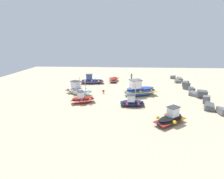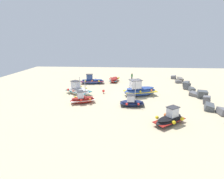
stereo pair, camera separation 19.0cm
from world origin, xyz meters
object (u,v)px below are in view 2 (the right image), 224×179
Objects in this scene: fishing_boat_4 at (82,99)px; fishing_boat_1 at (170,119)px; person_walking at (132,76)px; fishing_boat_6 at (140,90)px; fishing_boat_3 at (92,81)px; mooring_buoy_0 at (136,81)px; mooring_buoy_1 at (103,91)px; fishing_boat_0 at (132,102)px; fishing_boat_2 at (114,80)px; fishing_boat_5 at (78,90)px.

fishing_boat_1 is at bearing 129.94° from fishing_boat_4.
fishing_boat_6 is at bearing 134.26° from person_walking.
fishing_boat_3 is at bearing 85.40° from fishing_boat_1.
mooring_buoy_0 reaches higher than mooring_buoy_1.
fishing_boat_1 is 5.86× the size of mooring_buoy_1.
mooring_buoy_1 is at bearing 102.60° from person_walking.
fishing_boat_1 is 0.69× the size of fishing_boat_6.
fishing_boat_4 is (-0.71, -6.38, 0.02)m from fishing_boat_0.
fishing_boat_0 is at bearing 55.11° from fishing_boat_6.
fishing_boat_0 is 5.81m from fishing_boat_1.
fishing_boat_2 is at bearing -164.03° from fishing_boat_3.
fishing_boat_0 is 12.68m from mooring_buoy_0.
fishing_boat_0 reaches higher than mooring_buoy_0.
fishing_boat_0 is 5.81× the size of mooring_buoy_1.
fishing_boat_1 is 9.32m from fishing_boat_6.
fishing_boat_0 reaches higher than fishing_boat_3.
fishing_boat_5 is at bearing -22.68° from fishing_boat_2.
fishing_boat_6 is 8.36× the size of mooring_buoy_0.
fishing_boat_2 is at bearing -86.09° from fishing_boat_5.
mooring_buoy_0 is (-1.14, 8.27, -0.16)m from fishing_boat_3.
person_walking is at bearing 61.02° from fishing_boat_1.
person_walking is 1.83m from mooring_buoy_0.
fishing_boat_4 is (10.77, 0.70, -0.03)m from fishing_boat_3.
fishing_boat_0 is at bearing 151.97° from fishing_boat_4.
fishing_boat_2 is at bearing 71.88° from fishing_boat_1.
fishing_boat_2 is 3.65m from person_walking.
person_walking reaches higher than mooring_buoy_1.
fishing_boat_0 reaches higher than person_walking.
fishing_boat_4 is at bearing 85.49° from fishing_boat_3.
fishing_boat_6 is at bearing -147.55° from fishing_boat_5.
fishing_boat_1 is 0.95× the size of fishing_boat_2.
fishing_boat_4 is at bearing -9.60° from fishing_boat_0.
fishing_boat_3 is (-16.11, -10.59, 0.02)m from fishing_boat_1.
mooring_buoy_0 is (-12.62, 1.20, -0.11)m from fishing_boat_0.
mooring_buoy_1 is at bearing 90.12° from fishing_boat_1.
fishing_boat_0 is 2.19× the size of person_walking.
fishing_boat_1 is (4.63, 3.51, 0.03)m from fishing_boat_0.
person_walking is at bearing -104.33° from fishing_boat_6.
fishing_boat_3 is 10.79m from fishing_boat_4.
fishing_boat_1 is at bearing 85.15° from fishing_boat_6.
fishing_boat_5 is at bearing 88.21° from person_walking.
fishing_boat_2 is 4.21m from mooring_buoy_0.
fishing_boat_4 reaches higher than mooring_buoy_0.
fishing_boat_1 is 0.76× the size of fishing_boat_3.
fishing_boat_2 is at bearing -83.22° from fishing_boat_6.
fishing_boat_2 is at bearing 171.66° from mooring_buoy_1.
fishing_boat_6 is 8.55× the size of mooring_buoy_1.
fishing_boat_0 reaches higher than fishing_boat_2.
fishing_boat_4 is 2.14× the size of person_walking.
fishing_boat_6 is 9.86m from person_walking.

